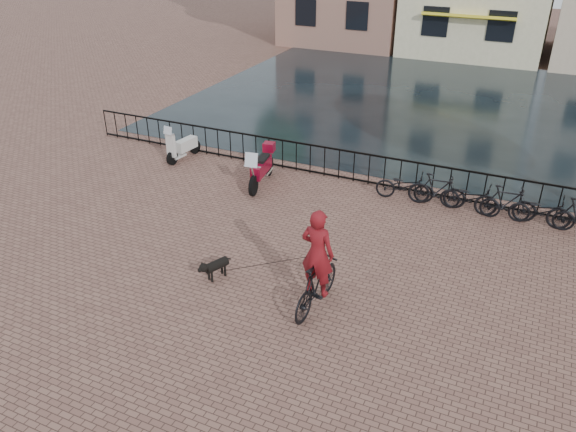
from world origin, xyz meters
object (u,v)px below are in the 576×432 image
at_px(cyclist, 317,266).
at_px(motorcycle, 261,164).
at_px(dog, 217,268).
at_px(scooter, 183,140).

xyz_separation_m(cyclist, motorcycle, (-3.93, 5.08, -0.34)).
xyz_separation_m(dog, motorcycle, (-1.38, 5.02, 0.44)).
xyz_separation_m(dog, scooter, (-4.81, 5.77, 0.42)).
relative_size(cyclist, motorcycle, 1.35).
bearing_deg(cyclist, dog, 3.06).
bearing_deg(scooter, motorcycle, -5.30).
xyz_separation_m(cyclist, scooter, (-7.36, 5.83, -0.36)).
relative_size(cyclist, dog, 3.18).
bearing_deg(motorcycle, dog, -83.24).
bearing_deg(cyclist, motorcycle, -47.87).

